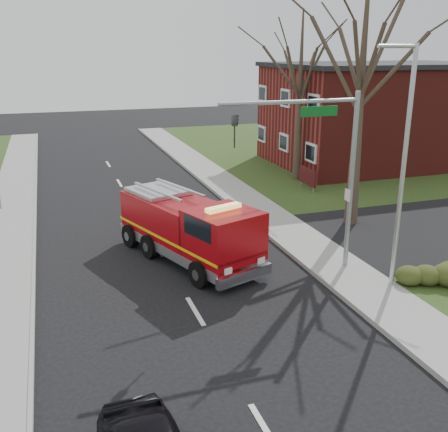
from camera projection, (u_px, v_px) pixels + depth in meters
name	position (u px, v px, depth m)	size (l,w,h in m)	color
ground	(195.00, 311.00, 17.20)	(120.00, 120.00, 0.00)	black
sidewalk_right	(359.00, 283.00, 19.06)	(2.40, 80.00, 0.15)	gray
brick_building	(379.00, 114.00, 38.08)	(15.40, 10.40, 7.25)	maroon
health_center_sign	(308.00, 177.00, 31.39)	(0.12, 2.00, 1.40)	#410F11
hedge_corner	(443.00, 271.00, 18.85)	(2.80, 2.00, 0.90)	#2B3513
bare_tree_near	(362.00, 68.00, 23.22)	(6.00, 6.00, 12.00)	#34261E
bare_tree_far	(300.00, 78.00, 32.08)	(5.25, 5.25, 10.50)	#34261E
traffic_signal_mast	(322.00, 152.00, 18.69)	(5.29, 0.18, 6.80)	gray
streetlight_pole	(402.00, 164.00, 17.52)	(1.48, 0.16, 8.40)	#B7BABF
fire_engine	(190.00, 230.00, 20.98)	(4.62, 7.42, 2.83)	#99070D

